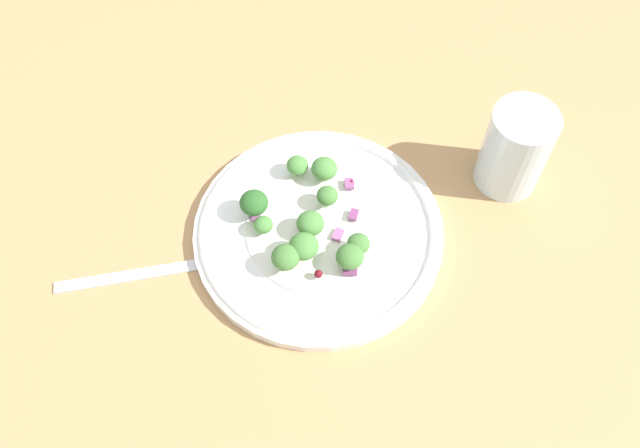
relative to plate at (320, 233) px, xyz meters
The scene contains 25 objects.
ground_plane 2.84cm from the plate, ahead, with size 180.00×180.00×2.00cm, color tan.
plate is the anchor object (origin of this frame).
dressing_pool 0.44cm from the plate, 131.63° to the right, with size 14.69×14.69×0.20cm, color white.
broccoli_floret_0 2.32cm from the plate, 156.20° to the left, with size 2.76×2.76×2.80cm.
broccoli_floret_1 7.33cm from the plate, 134.36° to the left, with size 2.89×2.89×2.92cm.
broccoli_floret_2 7.74cm from the plate, 80.26° to the left, with size 2.29×2.29×2.32cm.
broccoli_floret_3 5.87cm from the plate, 156.32° to the right, with size 2.74×2.74×2.77cm.
broccoli_floret_4 5.37cm from the plate, 82.42° to the right, with size 2.69×2.69×2.73cm.
broccoli_floret_5 5.88cm from the plate, 152.19° to the left, with size 1.95×1.95×1.97cm.
broccoli_floret_6 4.13cm from the plate, 146.21° to the right, with size 2.91×2.91×2.94cm.
broccoli_floret_7 3.73cm from the plate, 52.26° to the left, with size 2.20×2.20×2.23cm.
broccoli_floret_8 5.14cm from the plate, 57.63° to the right, with size 2.24×2.24×2.27cm.
broccoli_floret_9 6.83cm from the plate, 58.06° to the left, with size 2.72×2.72×2.75cm.
cranberry_0 6.54cm from the plate, 31.77° to the left, with size 0.71×0.71×0.71cm, color maroon.
cranberry_1 2.01cm from the plate, 145.28° to the left, with size 0.77×0.77×0.77cm, color maroon.
cranberry_2 5.32cm from the plate, 72.60° to the right, with size 0.99×0.99×0.99cm, color maroon.
cranberry_3 5.43cm from the plate, 119.84° to the right, with size 0.82×0.82×0.82cm, color maroon.
onion_bit_0 1.95cm from the plate, 98.13° to the left, with size 0.92×1.33×0.35cm, color #A35B93.
onion_bit_1 3.90cm from the plate, ahead, with size 0.83×1.23×0.46cm, color #843D75.
onion_bit_2 5.61cm from the plate, 86.46° to the right, with size 1.37×1.10×0.56cm, color #843D75.
onion_bit_3 6.28cm from the plate, 32.58° to the left, with size 1.25×0.94×0.44cm, color #934C84.
onion_bit_4 2.04cm from the plate, 47.45° to the right, with size 0.88×1.35×0.48cm, color #A35B93.
onion_bit_5 6.79cm from the plate, 138.46° to the left, with size 1.05×1.01×0.33cm, color #934C84.
fork 16.14cm from the plate, 165.73° to the left, with size 18.29×7.26×0.50cm.
water_glass 21.70cm from the plate, ahead, with size 6.74×6.74×9.78cm, color silver.
Camera 1 is at (-18.53, -31.12, 60.03)cm, focal length 38.15 mm.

